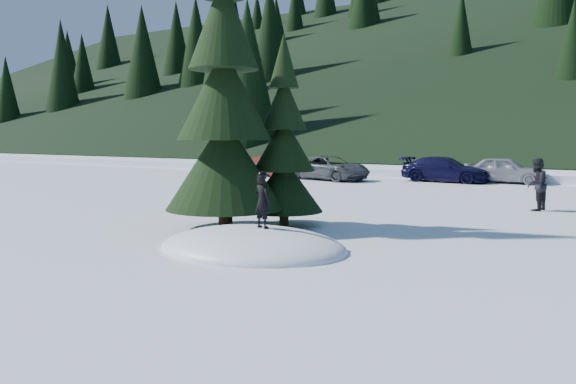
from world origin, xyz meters
The scene contains 12 objects.
ground centered at (0.00, 0.00, 0.00)m, with size 200.00×200.00×0.00m, color white.
snow_mound centered at (0.00, 0.00, 0.00)m, with size 4.48×3.52×0.96m, color white.
forest_hillside centered at (0.00, 54.00, 12.50)m, with size 200.00×60.00×25.00m, color black, non-canonical shape.
spruce_tall centered at (-2.20, 1.80, 3.32)m, with size 3.20×3.20×8.60m.
spruce_short centered at (-1.20, 3.20, 2.10)m, with size 2.20×2.20×5.37m.
child_skier centered at (0.20, 0.12, 1.08)m, with size 0.44×0.29×1.21m, color black.
adult_0 centered at (4.35, 10.34, 0.89)m, with size 0.86×0.67×1.78m, color black.
car_0 centered at (-17.00, 20.80, 0.66)m, with size 1.56×3.88×1.32m, color black.
car_1 centered at (-12.18, 18.85, 0.64)m, with size 1.36×3.90×1.29m, color #3D130B.
car_2 centered at (-7.76, 18.28, 0.69)m, with size 2.28×4.94×1.37m, color #474B4E.
car_3 centered at (-1.75, 20.41, 0.68)m, with size 1.92×4.71×1.37m, color black.
car_4 centered at (1.19, 21.34, 0.71)m, with size 1.67×4.16×1.42m, color #9B9DA3.
Camera 1 is at (7.30, -10.09, 2.54)m, focal length 35.00 mm.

